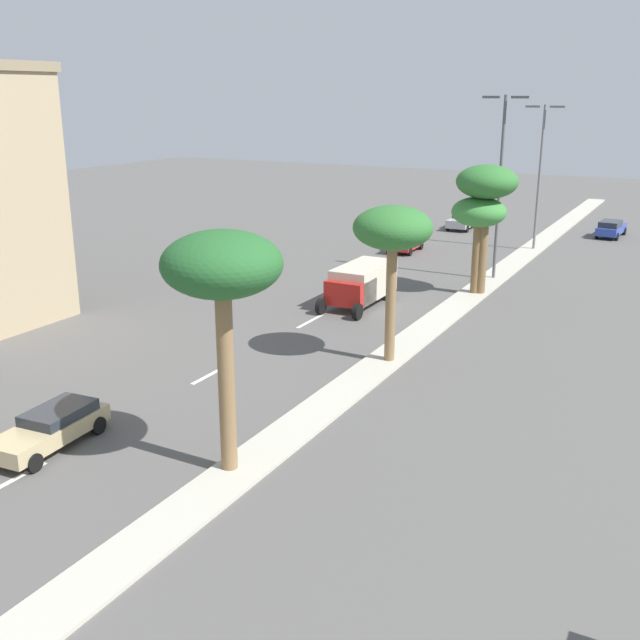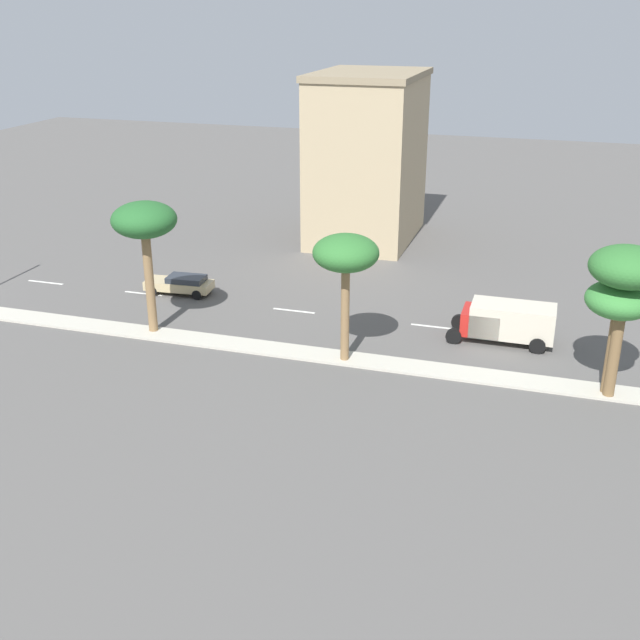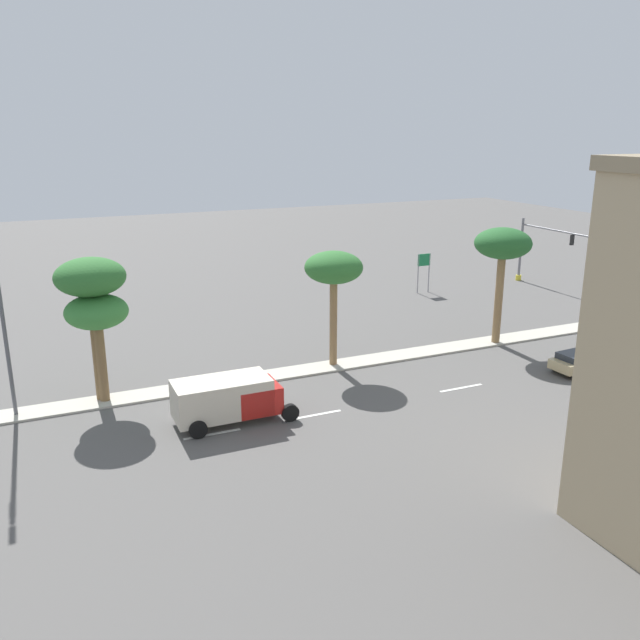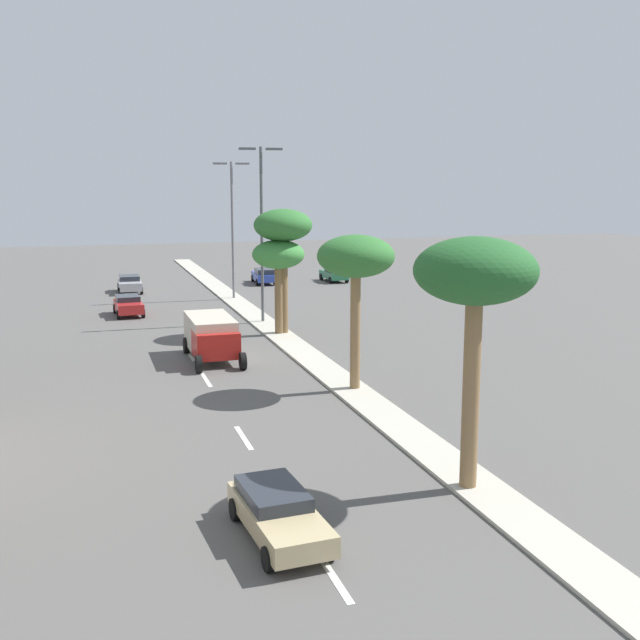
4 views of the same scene
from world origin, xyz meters
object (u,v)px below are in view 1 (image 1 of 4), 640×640
(palm_tree_center, at_px, (393,231))
(palm_tree_far, at_px, (479,215))
(palm_tree_front, at_px, (487,186))
(sedan_red_rear, at_px, (406,242))
(sedan_blue_mid, at_px, (611,228))
(box_truck, at_px, (360,284))
(street_lamp_near, at_px, (500,175))
(sedan_silver_left, at_px, (463,221))
(street_lamp_outboard, at_px, (540,167))
(palm_tree_trailing, at_px, (222,271))
(sedan_tan_far, at_px, (51,427))

(palm_tree_center, height_order, palm_tree_far, palm_tree_center)
(palm_tree_front, bearing_deg, sedan_red_rear, 131.69)
(sedan_blue_mid, bearing_deg, sedan_red_rear, -133.43)
(sedan_red_rear, height_order, box_truck, box_truck)
(street_lamp_near, relative_size, sedan_silver_left, 2.80)
(street_lamp_near, bearing_deg, street_lamp_outboard, 89.37)
(street_lamp_outboard, bearing_deg, palm_tree_trailing, -90.68)
(street_lamp_near, bearing_deg, sedan_blue_mid, 76.72)
(palm_tree_front, relative_size, street_lamp_near, 0.66)
(sedan_silver_left, bearing_deg, box_truck, -84.58)
(palm_tree_trailing, height_order, sedan_red_rear, palm_tree_trailing)
(palm_tree_front, bearing_deg, sedan_silver_left, 110.31)
(street_lamp_near, bearing_deg, palm_tree_front, -85.17)
(palm_tree_far, relative_size, street_lamp_near, 0.50)
(box_truck, bearing_deg, sedan_red_rear, 102.39)
(sedan_silver_left, height_order, sedan_red_rear, sedan_silver_left)
(sedan_silver_left, bearing_deg, palm_tree_center, -77.49)
(street_lamp_near, distance_m, box_truck, 12.45)
(palm_tree_center, distance_m, street_lamp_outboard, 29.02)
(palm_tree_trailing, height_order, street_lamp_outboard, street_lamp_outboard)
(palm_tree_far, distance_m, box_truck, 8.37)
(street_lamp_outboard, bearing_deg, sedan_silver_left, 140.11)
(sedan_blue_mid, xyz_separation_m, box_truck, (-9.76, -29.62, 0.52))
(palm_tree_trailing, bearing_deg, palm_tree_front, 88.38)
(palm_tree_front, bearing_deg, street_lamp_near, 94.83)
(palm_tree_front, xyz_separation_m, street_lamp_outboard, (-0.24, 15.27, -0.18))
(palm_tree_far, bearing_deg, street_lamp_outboard, 89.62)
(palm_tree_front, relative_size, sedan_red_rear, 1.98)
(palm_tree_center, relative_size, sedan_silver_left, 1.70)
(sedan_silver_left, bearing_deg, palm_tree_front, -69.69)
(palm_tree_front, xyz_separation_m, sedan_blue_mid, (4.29, 23.97, -5.83))
(street_lamp_outboard, height_order, box_truck, street_lamp_outboard)
(street_lamp_near, xyz_separation_m, street_lamp_outboard, (0.12, 11.00, -0.38))
(palm_tree_far, distance_m, sedan_blue_mid, 24.88)
(palm_tree_center, relative_size, sedan_tan_far, 1.53)
(palm_tree_trailing, bearing_deg, sedan_tan_far, -167.66)
(street_lamp_near, distance_m, sedan_silver_left, 20.11)
(palm_tree_trailing, bearing_deg, sedan_red_rear, 102.90)
(palm_tree_trailing, relative_size, box_truck, 1.31)
(palm_tree_center, distance_m, sedan_tan_far, 16.09)
(palm_tree_center, height_order, sedan_blue_mid, palm_tree_center)
(palm_tree_far, bearing_deg, sedan_blue_mid, 79.12)
(palm_tree_trailing, xyz_separation_m, sedan_blue_mid, (5.02, 49.73, -5.94))
(palm_tree_trailing, xyz_separation_m, street_lamp_outboard, (0.49, 41.03, -0.28))
(sedan_red_rear, bearing_deg, sedan_silver_left, 85.95)
(street_lamp_outboard, bearing_deg, sedan_red_rear, -148.79)
(palm_tree_trailing, xyz_separation_m, box_truck, (-4.75, 20.10, -5.42))
(palm_tree_center, distance_m, palm_tree_front, 13.76)
(palm_tree_far, height_order, sedan_blue_mid, palm_tree_far)
(sedan_silver_left, xyz_separation_m, sedan_tan_far, (0.84, -49.01, -0.06))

